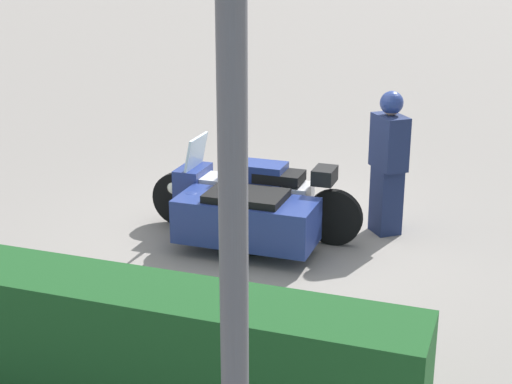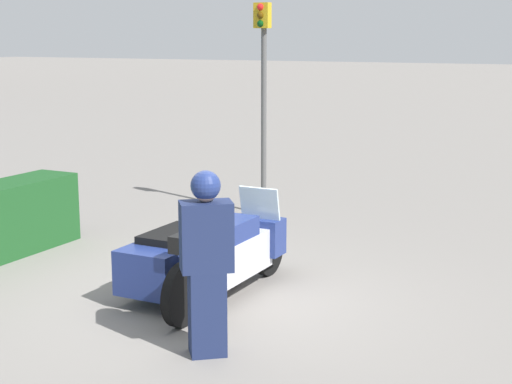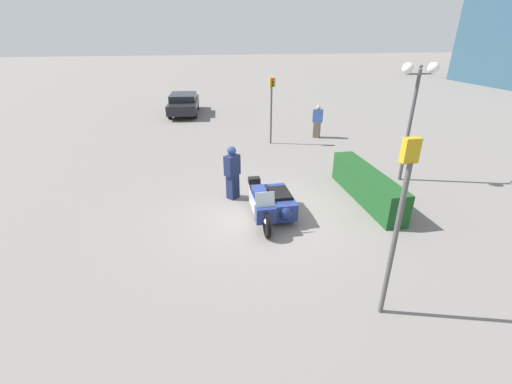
{
  "view_description": "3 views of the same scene",
  "coord_description": "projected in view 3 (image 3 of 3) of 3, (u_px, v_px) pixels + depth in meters",
  "views": [
    {
      "loc": [
        -2.74,
        8.16,
        3.55
      ],
      "look_at": [
        0.14,
        -0.04,
        0.6
      ],
      "focal_mm": 55.0,
      "sensor_mm": 36.0,
      "label": 1
    },
    {
      "loc": [
        -7.23,
        -4.37,
        2.93
      ],
      "look_at": [
        1.39,
        0.06,
        1.0
      ],
      "focal_mm": 55.0,
      "sensor_mm": 36.0,
      "label": 2
    },
    {
      "loc": [
        8.78,
        -1.91,
        4.92
      ],
      "look_at": [
        0.23,
        -0.31,
        0.85
      ],
      "focal_mm": 24.0,
      "sensor_mm": 36.0,
      "label": 3
    }
  ],
  "objects": [
    {
      "name": "twin_lamp_post",
      "position": [
        416.0,
        91.0,
        11.29
      ],
      "size": [
        0.36,
        1.27,
        4.06
      ],
      "color": "#4C4C51",
      "rests_on": "ground"
    },
    {
      "name": "police_motorcycle",
      "position": [
        272.0,
        203.0,
        9.83
      ],
      "size": [
        2.66,
        1.22,
        1.16
      ],
      "rotation": [
        0.0,
        0.0,
        -0.0
      ],
      "color": "black",
      "rests_on": "ground"
    },
    {
      "name": "parked_car_background",
      "position": [
        184.0,
        103.0,
        22.45
      ],
      "size": [
        4.64,
        2.11,
        1.3
      ],
      "rotation": [
        0.0,
        0.0,
        3.06
      ],
      "color": "black",
      "rests_on": "ground"
    },
    {
      "name": "officer_rider",
      "position": [
        232.0,
        172.0,
        10.83
      ],
      "size": [
        0.52,
        0.55,
        1.75
      ],
      "rotation": [
        0.0,
        0.0,
        -2.47
      ],
      "color": "#192347",
      "rests_on": "ground"
    },
    {
      "name": "traffic_light_far",
      "position": [
        272.0,
        101.0,
        15.85
      ],
      "size": [
        0.22,
        0.28,
        3.08
      ],
      "rotation": [
        0.0,
        0.0,
        0.17
      ],
      "color": "#4C4C4C",
      "rests_on": "ground"
    },
    {
      "name": "ground_plane",
      "position": [
        265.0,
        214.0,
        10.22
      ],
      "size": [
        160.0,
        160.0,
        0.0
      ],
      "primitive_type": "plane",
      "color": "slate"
    },
    {
      "name": "hedge_bush_curbside",
      "position": [
        367.0,
        185.0,
        10.92
      ],
      "size": [
        3.87,
        0.68,
        0.98
      ],
      "primitive_type": "cube",
      "color": "#19471E",
      "rests_on": "ground"
    },
    {
      "name": "traffic_light_near",
      "position": [
        400.0,
        207.0,
        5.72
      ],
      "size": [
        0.23,
        0.26,
        3.46
      ],
      "rotation": [
        0.0,
        0.0,
        3.14
      ],
      "color": "#4C4C4C",
      "rests_on": "ground"
    },
    {
      "name": "pedestrian_bystander",
      "position": [
        317.0,
        122.0,
        17.32
      ],
      "size": [
        0.48,
        0.54,
        1.64
      ],
      "rotation": [
        0.0,
        0.0,
        -0.54
      ],
      "color": "brown",
      "rests_on": "ground"
    }
  ]
}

